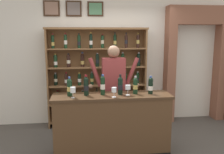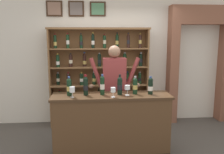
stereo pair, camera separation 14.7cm
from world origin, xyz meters
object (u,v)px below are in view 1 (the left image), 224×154
(tasting_bottle_chianti, at_px, (103,85))
(shopkeeper, at_px, (114,82))
(wine_glass_spare, at_px, (114,90))
(wine_glass_left, at_px, (128,88))
(wine_glass_right, at_px, (73,90))
(wine_shelf, at_px, (97,74))
(tasting_counter, at_px, (112,125))
(tasting_bottle_vin_santo, at_px, (135,85))
(tasting_bottle_super_tuscan, at_px, (120,85))
(tasting_bottle_rosso, at_px, (151,85))
(tasting_bottle_grappa, at_px, (86,86))
(tasting_bottle_riserva, at_px, (70,87))

(tasting_bottle_chianti, bearing_deg, shopkeeper, 65.90)
(tasting_bottle_chianti, relative_size, wine_glass_spare, 2.13)
(wine_glass_left, relative_size, wine_glass_right, 0.97)
(tasting_bottle_chianti, bearing_deg, wine_shelf, 90.34)
(tasting_counter, relative_size, tasting_bottle_vin_santo, 6.51)
(tasting_bottle_super_tuscan, distance_m, wine_glass_spare, 0.21)
(wine_glass_spare, bearing_deg, tasting_counter, 95.29)
(tasting_bottle_vin_santo, bearing_deg, wine_shelf, 111.41)
(wine_shelf, bearing_deg, tasting_bottle_chianti, -89.66)
(tasting_bottle_vin_santo, height_order, tasting_bottle_rosso, same)
(wine_glass_right, bearing_deg, tasting_bottle_vin_santo, 8.26)
(wine_shelf, xyz_separation_m, tasting_bottle_grappa, (-0.25, -1.37, 0.04))
(wine_glass_right, bearing_deg, tasting_bottle_grappa, 33.60)
(tasting_counter, distance_m, tasting_bottle_riserva, 0.92)
(wine_shelf, height_order, tasting_bottle_grappa, wine_shelf)
(shopkeeper, xyz_separation_m, tasting_bottle_grappa, (-0.50, -0.55, 0.07))
(tasting_bottle_super_tuscan, height_order, wine_glass_left, tasting_bottle_super_tuscan)
(shopkeeper, relative_size, tasting_bottle_super_tuscan, 5.39)
(tasting_bottle_riserva, bearing_deg, tasting_counter, -1.70)
(wine_glass_spare, bearing_deg, wine_glass_left, 23.38)
(tasting_bottle_grappa, height_order, wine_glass_left, tasting_bottle_grappa)
(tasting_bottle_grappa, bearing_deg, tasting_bottle_rosso, -1.14)
(tasting_counter, height_order, wine_glass_right, wine_glass_right)
(tasting_bottle_super_tuscan, relative_size, tasting_bottle_vin_santo, 1.12)
(tasting_bottle_grappa, bearing_deg, tasting_bottle_chianti, 2.31)
(tasting_bottle_grappa, height_order, wine_glass_right, tasting_bottle_grappa)
(tasting_bottle_vin_santo, relative_size, wine_glass_right, 1.74)
(shopkeeper, height_order, wine_glass_right, shopkeeper)
(wine_glass_left, bearing_deg, tasting_bottle_chianti, 168.21)
(tasting_bottle_rosso, relative_size, wine_glass_right, 1.74)
(wine_glass_spare, bearing_deg, tasting_bottle_vin_santo, 26.00)
(tasting_bottle_grappa, xyz_separation_m, tasting_bottle_chianti, (0.26, 0.01, 0.01))
(tasting_bottle_rosso, distance_m, wine_glass_spare, 0.63)
(tasting_bottle_super_tuscan, xyz_separation_m, wine_glass_spare, (-0.12, -0.16, -0.04))
(tasting_bottle_super_tuscan, relative_size, wine_glass_spare, 2.13)
(tasting_bottle_super_tuscan, bearing_deg, tasting_bottle_vin_santo, 3.81)
(wine_shelf, relative_size, tasting_bottle_vin_santo, 7.28)
(wine_shelf, xyz_separation_m, tasting_bottle_super_tuscan, (0.28, -1.37, 0.04))
(tasting_bottle_grappa, xyz_separation_m, wine_glass_right, (-0.20, -0.13, -0.03))
(tasting_counter, distance_m, wine_glass_spare, 0.62)
(tasting_bottle_grappa, bearing_deg, wine_glass_spare, -22.25)
(wine_glass_left, bearing_deg, tasting_bottle_rosso, 7.50)
(wine_shelf, relative_size, tasting_bottle_riserva, 6.99)
(tasting_counter, relative_size, wine_glass_spare, 12.34)
(shopkeeper, distance_m, tasting_bottle_rosso, 0.77)
(tasting_bottle_vin_santo, bearing_deg, wine_glass_left, -149.86)
(tasting_bottle_riserva, bearing_deg, tasting_bottle_chianti, 1.34)
(wine_glass_spare, bearing_deg, shopkeeper, 83.32)
(tasting_bottle_grappa, relative_size, tasting_bottle_super_tuscan, 1.00)
(wine_shelf, distance_m, tasting_bottle_chianti, 1.36)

